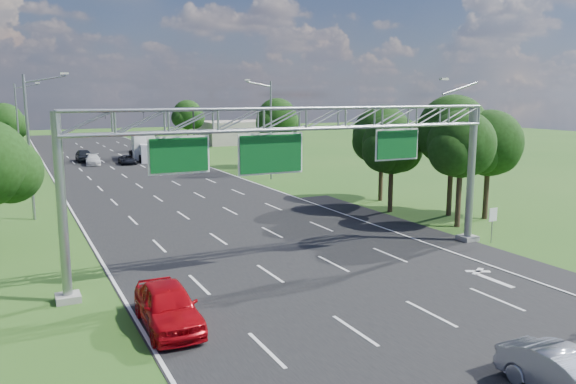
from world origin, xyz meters
TOP-DOWN VIEW (x-y plane):
  - ground at (0.00, 30.00)m, footprint 220.00×220.00m
  - road at (0.00, 30.00)m, footprint 18.00×180.00m
  - road_flare at (10.20, 14.00)m, footprint 3.00×30.00m
  - sign_gantry at (0.33, 12.00)m, footprint 23.50×1.00m
  - regulatory_sign at (12.40, 10.98)m, footprint 0.60×0.08m
  - traffic_signal at (7.48, 65.00)m, footprint 12.21×0.24m
  - streetlight_l_near at (-11.30, 30.00)m, footprint 2.97×0.22m
  - streetlight_l_far at (-11.30, 65.00)m, footprint 2.97×0.22m
  - streetlight_r_mid at (11.30, 40.00)m, footprint 2.97×0.22m
  - tree_cluster_right at (14.80, 19.19)m, footprint 9.91×14.60m
  - tree_verge_lc at (-12.92, 70.04)m, footprint 5.76×4.80m
  - tree_verge_rd at (16.08, 48.04)m, footprint 5.76×4.80m
  - tree_verge_re at (14.08, 78.04)m, footprint 5.76×4.80m
  - building_right at (24.00, 82.00)m, footprint 12.00×9.00m
  - red_coupe at (-7.87, 7.47)m, footprint 2.12×4.95m
  - silver_sedan at (1.06, -2.69)m, footprint 1.53×4.21m
  - car_queue_a at (-3.37, 60.94)m, footprint 2.24×4.51m
  - car_queue_b at (0.56, 59.58)m, footprint 2.04×4.13m
  - car_queue_c at (-3.97, 64.81)m, footprint 1.93×4.77m
  - car_queue_d at (6.21, 57.67)m, footprint 1.48×3.90m
  - box_truck at (3.58, 63.46)m, footprint 3.44×9.24m

SIDE VIEW (x-z plane):
  - ground at x=0.00m, z-range 0.00..0.00m
  - road at x=0.00m, z-range -0.01..0.01m
  - road_flare at x=10.20m, z-range -0.01..0.01m
  - car_queue_b at x=0.56m, z-range 0.00..1.13m
  - car_queue_a at x=-3.37m, z-range 0.00..1.26m
  - car_queue_d at x=6.21m, z-range 0.00..1.27m
  - silver_sedan at x=1.06m, z-range 0.00..1.38m
  - car_queue_c at x=-3.97m, z-range 0.00..1.62m
  - red_coupe at x=-7.87m, z-range 0.00..1.67m
  - regulatory_sign at x=12.40m, z-range 0.46..2.56m
  - box_truck at x=3.58m, z-range -0.07..3.32m
  - building_right at x=24.00m, z-range 0.00..4.00m
  - tree_verge_lc at x=-12.92m, z-range 1.17..8.79m
  - traffic_signal at x=7.48m, z-range 1.67..8.67m
  - tree_verge_re at x=14.08m, z-range 1.28..9.12m
  - tree_cluster_right at x=14.80m, z-range 0.97..9.65m
  - streetlight_l_near at x=-11.30m, z-range 0.50..10.66m
  - streetlight_l_far at x=-11.30m, z-range 0.50..10.66m
  - streetlight_r_mid at x=11.30m, z-range 0.50..10.66m
  - tree_verge_rd at x=16.08m, z-range 1.49..9.77m
  - sign_gantry at x=0.33m, z-range 2.11..11.67m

